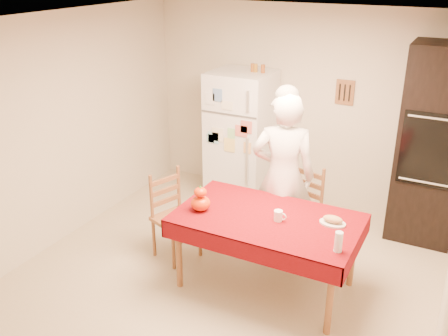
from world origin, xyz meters
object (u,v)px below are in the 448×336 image
Objects in this scene: seated_woman at (283,177)px; coffee_mug at (278,216)px; wine_glass at (338,242)px; dining_table at (267,223)px; refrigerator at (241,137)px; oven_cabinet at (433,146)px; bread_plate at (333,223)px; chair_far at (302,204)px; chair_left at (172,212)px; pumpkin_lower at (201,203)px.

coffee_mug is at bearing 89.68° from seated_woman.
dining_table is at bearing 159.42° from wine_glass.
oven_cabinet is (2.28, 0.05, 0.25)m from refrigerator.
coffee_mug is at bearing -160.62° from bread_plate.
chair_far is 3.96× the size of bread_plate.
chair_far is 0.53× the size of seated_woman.
chair_far is at bearing -36.35° from chair_left.
bread_plate is at bearing 125.84° from seated_woman.
dining_table is 7.08× the size of bread_plate.
refrigerator is 1.43m from seated_woman.
seated_woman is at bearing -140.05° from oven_cabinet.
wine_glass is (1.85, -0.36, 0.34)m from chair_left.
bread_plate is at bearing -68.35° from chair_left.
chair_left is 1.71m from bread_plate.
dining_table is 1.79× the size of chair_far.
bread_plate is (0.53, -0.72, 0.26)m from chair_far.
wine_glass is (0.83, -0.91, -0.05)m from seated_woman.
pumpkin_lower is at bearing -169.02° from coffee_mug.
chair_left is at bearing -144.68° from oven_cabinet.
refrigerator is at bearing 103.77° from pumpkin_lower.
coffee_mug is at bearing -68.55° from chair_far.
dining_table is 17.00× the size of coffee_mug.
pumpkin_lower reaches higher than bread_plate.
refrigerator is 1.00× the size of dining_table.
oven_cabinet is 1.71m from seated_woman.
chair_far is 0.93m from bread_plate.
seated_woman reaches higher than dining_table.
chair_far and chair_left have the same top height.
refrigerator is 1.63m from chair_left.
coffee_mug is (1.23, -0.10, 0.30)m from chair_left.
wine_glass is (0.74, -0.28, 0.16)m from dining_table.
chair_left is 1.22m from seated_woman.
seated_woman is 18.03× the size of coffee_mug.
coffee_mug is at bearing 157.45° from wine_glass.
oven_cabinet is at bearing 1.18° from refrigerator.
oven_cabinet reaches higher than bread_plate.
chair_left is 5.40× the size of wine_glass.
refrigerator is 2.00m from dining_table.
chair_left reaches higher than wine_glass.
chair_far reaches higher than wine_glass.
chair_left is at bearing -128.54° from chair_far.
chair_left is at bearing -177.90° from bread_plate.
chair_far is 0.48m from seated_woman.
oven_cabinet is at bearing -158.07° from seated_woman.
refrigerator is at bearing 122.57° from dining_table.
wine_glass is at bearing 114.39° from seated_woman.
chair_left is 5.04× the size of pumpkin_lower.
seated_woman is at bearing 98.58° from dining_table.
chair_left is 1.92m from wine_glass.
chair_far is 5.40× the size of wine_glass.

